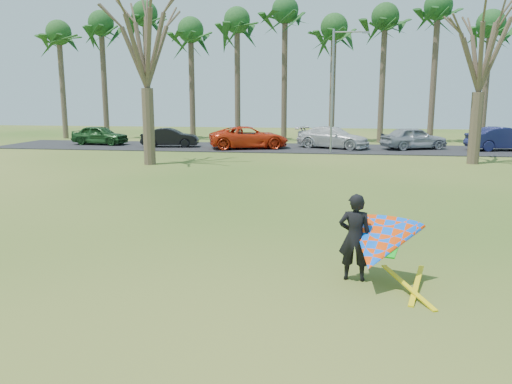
# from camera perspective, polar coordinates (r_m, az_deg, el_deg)

# --- Properties ---
(ground) EXTENTS (100.00, 100.00, 0.00)m
(ground) POSITION_cam_1_polar(r_m,az_deg,el_deg) (12.35, -1.40, -6.75)
(ground) COLOR #1C4D10
(ground) RESTS_ON ground
(parking_strip) EXTENTS (46.00, 7.00, 0.06)m
(parking_strip) POSITION_cam_1_polar(r_m,az_deg,el_deg) (36.84, 5.40, 5.01)
(parking_strip) COLOR black
(parking_strip) RESTS_ON ground
(palm_0) EXTENTS (4.84, 4.84, 10.84)m
(palm_0) POSITION_cam_1_polar(r_m,az_deg,el_deg) (49.23, -21.62, 16.43)
(palm_0) COLOR #4F3D2F
(palm_0) RESTS_ON ground
(palm_1) EXTENTS (4.84, 4.84, 11.54)m
(palm_1) POSITION_cam_1_polar(r_m,az_deg,el_deg) (47.48, -17.29, 17.75)
(palm_1) COLOR #4B3A2D
(palm_1) RESTS_ON ground
(palm_2) EXTENTS (4.84, 4.84, 12.24)m
(palm_2) POSITION_cam_1_polar(r_m,az_deg,el_deg) (46.03, -12.59, 19.06)
(palm_2) COLOR brown
(palm_2) RESTS_ON ground
(palm_3) EXTENTS (4.84, 4.84, 10.84)m
(palm_3) POSITION_cam_1_polar(r_m,az_deg,el_deg) (44.60, -7.48, 17.73)
(palm_3) COLOR #4E3E2E
(palm_3) RESTS_ON ground
(palm_4) EXTENTS (4.84, 4.84, 11.54)m
(palm_4) POSITION_cam_1_polar(r_m,az_deg,el_deg) (43.78, -2.18, 18.84)
(palm_4) COLOR #4B3E2D
(palm_4) RESTS_ON ground
(palm_5) EXTENTS (4.84, 4.84, 12.24)m
(palm_5) POSITION_cam_1_polar(r_m,az_deg,el_deg) (43.33, 3.34, 19.82)
(palm_5) COLOR #46362A
(palm_5) RESTS_ON ground
(palm_6) EXTENTS (4.84, 4.84, 10.84)m
(palm_6) POSITION_cam_1_polar(r_m,az_deg,el_deg) (42.94, 8.92, 17.97)
(palm_6) COLOR brown
(palm_6) RESTS_ON ground
(palm_7) EXTENTS (4.84, 4.84, 11.54)m
(palm_7) POSITION_cam_1_polar(r_m,az_deg,el_deg) (43.21, 14.55, 18.63)
(palm_7) COLOR #46372A
(palm_7) RESTS_ON ground
(palm_8) EXTENTS (4.84, 4.84, 12.24)m
(palm_8) POSITION_cam_1_polar(r_m,az_deg,el_deg) (43.86, 20.10, 19.10)
(palm_8) COLOR #46372A
(palm_8) RESTS_ON ground
(palm_9) EXTENTS (4.84, 4.84, 10.84)m
(palm_9) POSITION_cam_1_polar(r_m,az_deg,el_deg) (44.57, 25.25, 16.84)
(palm_9) COLOR #4B3D2D
(palm_9) RESTS_ON ground
(bare_tree_left) EXTENTS (6.60, 6.60, 9.70)m
(bare_tree_left) POSITION_cam_1_polar(r_m,az_deg,el_deg) (28.61, -12.57, 16.96)
(bare_tree_left) COLOR #46392A
(bare_tree_left) RESTS_ON ground
(bare_tree_right) EXTENTS (6.27, 6.27, 9.21)m
(bare_tree_right) POSITION_cam_1_polar(r_m,az_deg,el_deg) (30.77, 24.44, 15.18)
(bare_tree_right) COLOR #46382A
(bare_tree_right) RESTS_ON ground
(streetlight) EXTENTS (2.28, 0.18, 8.00)m
(streetlight) POSITION_cam_1_polar(r_m,az_deg,el_deg) (33.60, 8.99, 11.94)
(streetlight) COLOR gray
(streetlight) RESTS_ON ground
(car_0) EXTENTS (4.49, 2.16, 1.48)m
(car_0) POSITION_cam_1_polar(r_m,az_deg,el_deg) (41.00, -17.41, 6.23)
(car_0) COLOR #1C461C
(car_0) RESTS_ON parking_strip
(car_1) EXTENTS (4.35, 2.05, 1.38)m
(car_1) POSITION_cam_1_polar(r_m,az_deg,el_deg) (37.89, -9.79, 6.15)
(car_1) COLOR black
(car_1) RESTS_ON parking_strip
(car_2) EXTENTS (6.25, 4.34, 1.58)m
(car_2) POSITION_cam_1_polar(r_m,az_deg,el_deg) (36.22, -0.82, 6.26)
(car_2) COLOR red
(car_2) RESTS_ON parking_strip
(car_3) EXTENTS (5.74, 3.98, 1.54)m
(car_3) POSITION_cam_1_polar(r_m,az_deg,el_deg) (36.91, 8.79, 6.19)
(car_3) COLOR silver
(car_3) RESTS_ON parking_strip
(car_4) EXTENTS (5.00, 3.44, 1.58)m
(car_4) POSITION_cam_1_polar(r_m,az_deg,el_deg) (37.41, 17.58, 5.90)
(car_4) COLOR #9498A0
(car_4) RESTS_ON parking_strip
(car_5) EXTENTS (5.17, 2.76, 1.62)m
(car_5) POSITION_cam_1_polar(r_m,az_deg,el_deg) (38.83, 26.44, 5.47)
(car_5) COLOR #171B47
(car_5) RESTS_ON parking_strip
(kite_flyer) EXTENTS (2.13, 2.39, 2.02)m
(kite_flyer) POSITION_cam_1_polar(r_m,az_deg,el_deg) (10.25, 13.48, -5.76)
(kite_flyer) COLOR black
(kite_flyer) RESTS_ON ground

